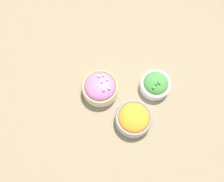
{
  "coord_description": "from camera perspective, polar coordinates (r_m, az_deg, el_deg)",
  "views": [
    {
      "loc": [
        0.12,
        0.33,
        1.01
      ],
      "look_at": [
        0.0,
        0.0,
        0.03
      ],
      "focal_mm": 40.0,
      "sensor_mm": 36.0,
      "label": 1
    }
  ],
  "objects": [
    {
      "name": "bowl_red_onion",
      "position": [
        1.04,
        -2.73,
        0.78
      ],
      "size": [
        0.15,
        0.15,
        0.08
      ],
      "color": "silver",
      "rests_on": "ground_plane"
    },
    {
      "name": "bowl_broccoli",
      "position": [
        1.07,
        9.88,
        1.51
      ],
      "size": [
        0.13,
        0.13,
        0.08
      ],
      "color": "silver",
      "rests_on": "ground_plane"
    },
    {
      "name": "ground_plane",
      "position": [
        1.07,
        0.0,
        -0.55
      ],
      "size": [
        3.0,
        3.0,
        0.0
      ],
      "primitive_type": "plane",
      "color": "#75664C"
    },
    {
      "name": "bowl_carrots",
      "position": [
        1.01,
        4.98,
        -6.23
      ],
      "size": [
        0.15,
        0.15,
        0.07
      ],
      "color": "silver",
      "rests_on": "ground_plane"
    }
  ]
}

